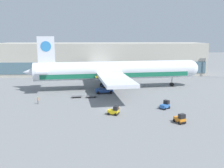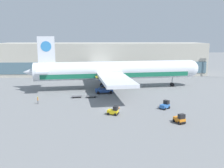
% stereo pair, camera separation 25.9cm
% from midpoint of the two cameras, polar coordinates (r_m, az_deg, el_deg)
% --- Properties ---
extents(ground_plane, '(400.00, 400.00, 0.00)m').
position_cam_midpoint_polar(ground_plane, '(59.70, -0.15, -5.73)').
color(ground_plane, slate).
extents(terminal_building, '(90.00, 18.20, 14.00)m').
position_cam_midpoint_polar(terminal_building, '(113.94, -1.97, 5.84)').
color(terminal_building, '#BCB7A8').
rests_on(terminal_building, ground_plane).
extents(airplane_main, '(57.96, 48.61, 17.00)m').
position_cam_midpoint_polar(airplane_main, '(81.68, 0.41, 3.00)').
color(airplane_main, silver).
rests_on(airplane_main, ground_plane).
extents(scissor_lift_loader, '(5.52, 3.91, 5.08)m').
position_cam_midpoint_polar(scissor_lift_loader, '(75.77, -1.76, -0.61)').
color(scissor_lift_loader, '#284C99').
rests_on(scissor_lift_loader, ground_plane).
extents(baggage_tug_foreground, '(2.78, 2.34, 2.00)m').
position_cam_midpoint_polar(baggage_tug_foreground, '(55.23, 0.50, -6.17)').
color(baggage_tug_foreground, yellow).
rests_on(baggage_tug_foreground, ground_plane).
extents(baggage_tug_mid, '(2.78, 2.68, 2.00)m').
position_cam_midpoint_polar(baggage_tug_mid, '(61.07, 12.18, -4.75)').
color(baggage_tug_mid, '#2D66B7').
rests_on(baggage_tug_mid, ground_plane).
extents(baggage_tug_far, '(2.30, 2.77, 2.00)m').
position_cam_midpoint_polar(baggage_tug_far, '(51.96, 15.39, -7.70)').
color(baggage_tug_far, orange).
rests_on(baggage_tug_far, ground_plane).
extents(baggage_dolly_lead, '(3.77, 1.87, 0.48)m').
position_cam_midpoint_polar(baggage_dolly_lead, '(71.06, -7.95, -2.79)').
color(baggage_dolly_lead, '#56565B').
rests_on(baggage_dolly_lead, ground_plane).
extents(baggage_dolly_second, '(3.77, 1.87, 0.48)m').
position_cam_midpoint_polar(baggage_dolly_second, '(70.73, -4.64, -2.78)').
color(baggage_dolly_second, '#56565B').
rests_on(baggage_dolly_second, ground_plane).
extents(ground_crew_near, '(0.30, 0.55, 1.85)m').
position_cam_midpoint_polar(ground_crew_near, '(66.66, -16.49, -3.43)').
color(ground_crew_near, black).
rests_on(ground_crew_near, ground_plane).
extents(traffic_cone_near, '(0.40, 0.40, 0.67)m').
position_cam_midpoint_polar(traffic_cone_near, '(60.03, 1.76, -5.32)').
color(traffic_cone_near, black).
rests_on(traffic_cone_near, ground_plane).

